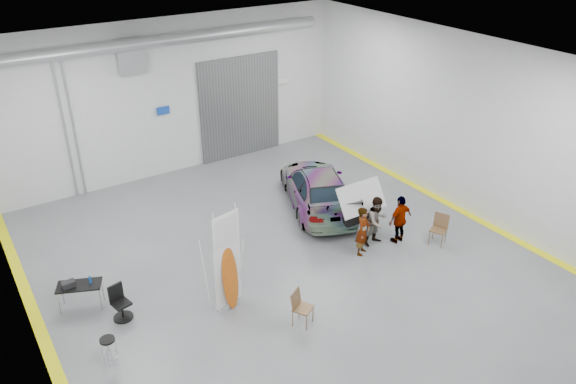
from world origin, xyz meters
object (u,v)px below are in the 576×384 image
work_table (76,285)px  person_a (363,231)px  sedan_car (318,188)px  person_b (377,221)px  folding_chair_near (303,314)px  shop_stool (109,351)px  person_c (400,219)px  folding_chair_far (437,235)px  office_chair (121,304)px  surfboard_display (227,270)px

work_table → person_a: bearing=-14.7°
sedan_car → person_a: bearing=101.3°
person_b → folding_chair_near: size_ratio=1.70×
person_a → shop_stool: 7.93m
person_b → person_c: bearing=-28.1°
person_c → folding_chair_far: bearing=135.8°
person_a → folding_chair_far: person_a is taller
shop_stool → work_table: work_table is taller
person_b → folding_chair_far: person_b is taller
folding_chair_far → shop_stool: (-10.24, 0.51, 0.06)m
person_b → office_chair: 7.94m
folding_chair_near → office_chair: (-3.80, 2.77, 0.12)m
person_b → office_chair: person_b is taller
sedan_car → person_b: bearing=114.5°
folding_chair_near → folding_chair_far: (5.69, 0.80, 0.01)m
work_table → office_chair: office_chair is taller
folding_chair_far → folding_chair_near: bearing=-108.0°
folding_chair_near → work_table: bearing=110.5°
person_c → folding_chair_near: bearing=13.5°
work_table → office_chair: (0.81, -1.00, -0.29)m
person_a → person_b: bearing=-17.7°
surfboard_display → office_chair: surfboard_display is taller
sedan_car → shop_stool: sedan_car is taller
person_b → surfboard_display: (-5.36, -0.28, 0.41)m
person_a → office_chair: person_a is taller
shop_stool → work_table: bearing=91.2°
shop_stool → person_a: bearing=2.7°
folding_chair_near → work_table: size_ratio=0.76×
person_b → work_table: bearing=164.3°
folding_chair_far → person_b: bearing=-149.8°
surfboard_display → sedan_car: bearing=19.8°
sedan_car → work_table: bearing=29.5°
folding_chair_far → work_table: bearing=-132.0°
surfboard_display → folding_chair_far: 7.07m
person_a → folding_chair_far: size_ratio=1.61×
person_b → surfboard_display: surfboard_display is taller
shop_stool → folding_chair_near: bearing=-16.0°
person_c → work_table: size_ratio=1.28×
folding_chair_far → work_table: size_ratio=0.78×
person_a → folding_chair_near: 3.78m
person_b → office_chair: size_ratio=1.70×
person_a → person_c: 1.41m
person_b → office_chair: bearing=170.2°
person_c → office_chair: person_c is taller
sedan_car → folding_chair_near: sedan_car is taller
sedan_car → person_b: size_ratio=3.05×
sedan_car → office_chair: size_ratio=5.17×
work_table → office_chair: size_ratio=1.32×
folding_chair_near → folding_chair_far: 5.74m
sedan_car → person_c: size_ratio=3.06×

